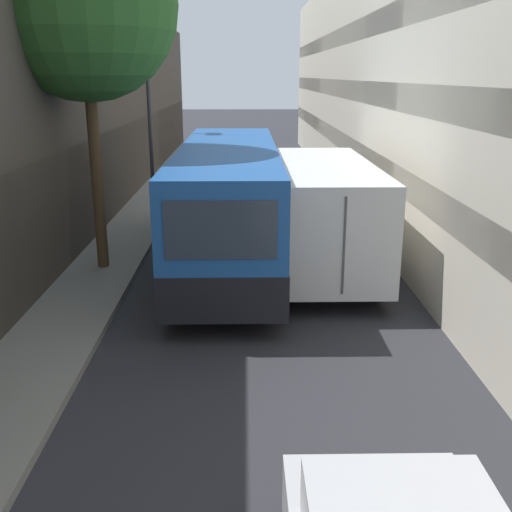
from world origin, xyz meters
TOP-DOWN VIEW (x-y plane):
  - ground_plane at (0.00, 15.00)m, footprint 150.00×150.00m
  - sidewalk_left at (-3.89, 15.00)m, footprint 1.77×60.00m
  - building_left_shopfront at (-5.88, 15.00)m, footprint 2.40×60.00m
  - building_right_apartment at (4.74, 15.00)m, footprint 2.40×60.00m
  - bus at (-0.70, 16.09)m, footprint 2.47×10.56m
  - box_truck at (1.68, 16.27)m, footprint 2.31×9.01m
  - street_lamp at (-3.25, 19.89)m, footprint 0.36×0.80m
  - street_tree_left at (-3.89, 15.26)m, footprint 4.28×4.28m

SIDE VIEW (x-z plane):
  - ground_plane at x=0.00m, z-range 0.00..0.00m
  - sidewalk_left at x=-3.89m, z-range 0.00..0.15m
  - box_truck at x=1.68m, z-range 0.14..2.89m
  - bus at x=-0.70m, z-range 0.09..3.17m
  - building_left_shopfront at x=-5.88m, z-range -0.35..7.23m
  - building_right_apartment at x=4.74m, z-range -0.03..9.07m
  - street_lamp at x=-3.25m, z-range 1.43..7.86m
  - street_tree_left at x=-3.89m, z-range 2.14..10.46m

